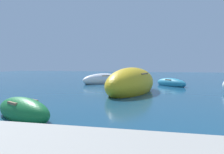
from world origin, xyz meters
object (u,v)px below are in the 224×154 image
moored_boat_0 (131,84)px  moored_boat_7 (171,83)px  moored_boat_4 (23,111)px  moored_boat_5 (103,80)px

moored_boat_0 → moored_boat_7: size_ratio=2.28×
moored_boat_0 → moored_boat_4: bearing=172.7°
moored_boat_5 → moored_boat_0: bearing=70.4°
moored_boat_4 → moored_boat_7: moored_boat_4 is taller
moored_boat_5 → moored_boat_7: size_ratio=1.48×
moored_boat_0 → moored_boat_4: (-2.84, -7.71, -0.33)m
moored_boat_4 → moored_boat_5: size_ratio=0.74×
moored_boat_7 → moored_boat_5: bearing=36.6°
moored_boat_0 → moored_boat_5: size_ratio=1.54×
moored_boat_4 → moored_boat_5: 13.63m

